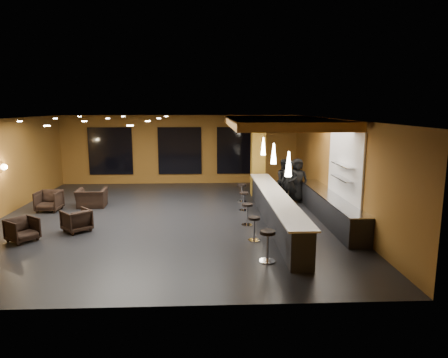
{
  "coord_description": "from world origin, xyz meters",
  "views": [
    {
      "loc": [
        1.36,
        -13.92,
        3.93
      ],
      "look_at": [
        2.0,
        0.5,
        1.3
      ],
      "focal_mm": 32.0,
      "sensor_mm": 36.0,
      "label": 1
    }
  ],
  "objects_px": {
    "staff_a": "(289,183)",
    "staff_b": "(285,181)",
    "armchair_c": "(49,201)",
    "prep_counter": "(329,208)",
    "bar_stool_3": "(244,199)",
    "bar_stool_1": "(254,226)",
    "bar_stool_2": "(247,212)",
    "column": "(258,156)",
    "staff_c": "(297,180)",
    "bar_counter": "(275,210)",
    "pendant_0": "(289,164)",
    "pendant_2": "(263,146)",
    "pendant_1": "(274,154)",
    "bar_stool_0": "(267,242)",
    "armchair_a": "(22,230)",
    "armchair_d": "(92,198)",
    "armchair_b": "(77,220)",
    "bar_stool_4": "(242,190)"
  },
  "relations": [
    {
      "from": "bar_counter",
      "to": "armchair_a",
      "type": "relative_size",
      "value": 10.37
    },
    {
      "from": "pendant_1",
      "to": "staff_a",
      "type": "relative_size",
      "value": 0.38
    },
    {
      "from": "bar_counter",
      "to": "bar_stool_1",
      "type": "bearing_deg",
      "value": -118.67
    },
    {
      "from": "pendant_1",
      "to": "bar_stool_0",
      "type": "height_order",
      "value": "pendant_1"
    },
    {
      "from": "bar_stool_1",
      "to": "bar_stool_2",
      "type": "height_order",
      "value": "bar_stool_2"
    },
    {
      "from": "armchair_a",
      "to": "bar_stool_1",
      "type": "xyz_separation_m",
      "value": [
        6.84,
        -0.27,
        0.12
      ]
    },
    {
      "from": "pendant_0",
      "to": "bar_stool_1",
      "type": "height_order",
      "value": "pendant_0"
    },
    {
      "from": "column",
      "to": "staff_c",
      "type": "xyz_separation_m",
      "value": [
        1.45,
        -1.47,
        -0.83
      ]
    },
    {
      "from": "pendant_2",
      "to": "armchair_c",
      "type": "bearing_deg",
      "value": -173.88
    },
    {
      "from": "pendant_1",
      "to": "staff_b",
      "type": "height_order",
      "value": "pendant_1"
    },
    {
      "from": "staff_a",
      "to": "bar_stool_3",
      "type": "relative_size",
      "value": 2.6
    },
    {
      "from": "staff_a",
      "to": "staff_c",
      "type": "xyz_separation_m",
      "value": [
        0.47,
        0.72,
        -0.02
      ]
    },
    {
      "from": "prep_counter",
      "to": "bar_stool_2",
      "type": "xyz_separation_m",
      "value": [
        -2.95,
        -0.57,
        0.05
      ]
    },
    {
      "from": "staff_c",
      "to": "armchair_d",
      "type": "xyz_separation_m",
      "value": [
        -8.29,
        -0.46,
        -0.56
      ]
    },
    {
      "from": "pendant_1",
      "to": "staff_c",
      "type": "relative_size",
      "value": 0.38
    },
    {
      "from": "pendant_2",
      "to": "bar_stool_2",
      "type": "bearing_deg",
      "value": -107.09
    },
    {
      "from": "bar_counter",
      "to": "prep_counter",
      "type": "bearing_deg",
      "value": 14.04
    },
    {
      "from": "bar_stool_2",
      "to": "pendant_0",
      "type": "bearing_deg",
      "value": -63.85
    },
    {
      "from": "prep_counter",
      "to": "pendant_2",
      "type": "xyz_separation_m",
      "value": [
        -2.0,
        2.5,
        1.92
      ]
    },
    {
      "from": "pendant_2",
      "to": "bar_stool_2",
      "type": "relative_size",
      "value": 0.94
    },
    {
      "from": "staff_b",
      "to": "bar_stool_2",
      "type": "relative_size",
      "value": 2.44
    },
    {
      "from": "bar_stool_2",
      "to": "staff_a",
      "type": "bearing_deg",
      "value": 52.33
    },
    {
      "from": "prep_counter",
      "to": "pendant_0",
      "type": "relative_size",
      "value": 8.57
    },
    {
      "from": "bar_stool_2",
      "to": "bar_counter",
      "type": "bearing_deg",
      "value": 4.53
    },
    {
      "from": "staff_a",
      "to": "armchair_c",
      "type": "bearing_deg",
      "value": -161.9
    },
    {
      "from": "bar_counter",
      "to": "bar_stool_0",
      "type": "distance_m",
      "value": 3.36
    },
    {
      "from": "bar_counter",
      "to": "bar_stool_1",
      "type": "distance_m",
      "value": 1.88
    },
    {
      "from": "staff_a",
      "to": "armchair_a",
      "type": "height_order",
      "value": "staff_a"
    },
    {
      "from": "bar_counter",
      "to": "prep_counter",
      "type": "height_order",
      "value": "bar_counter"
    },
    {
      "from": "column",
      "to": "armchair_d",
      "type": "xyz_separation_m",
      "value": [
        -6.84,
        -1.93,
        -1.39
      ]
    },
    {
      "from": "pendant_2",
      "to": "staff_b",
      "type": "xyz_separation_m",
      "value": [
        0.93,
        0.03,
        -1.44
      ]
    },
    {
      "from": "prep_counter",
      "to": "staff_c",
      "type": "height_order",
      "value": "staff_c"
    },
    {
      "from": "pendant_0",
      "to": "staff_a",
      "type": "height_order",
      "value": "pendant_0"
    },
    {
      "from": "staff_a",
      "to": "bar_stool_0",
      "type": "bearing_deg",
      "value": -90.69
    },
    {
      "from": "armchair_c",
      "to": "armchair_d",
      "type": "distance_m",
      "value": 1.55
    },
    {
      "from": "staff_a",
      "to": "bar_stool_4",
      "type": "xyz_separation_m",
      "value": [
        -1.81,
        0.89,
        -0.45
      ]
    },
    {
      "from": "pendant_2",
      "to": "armchair_a",
      "type": "relative_size",
      "value": 0.91
    },
    {
      "from": "armchair_d",
      "to": "staff_a",
      "type": "bearing_deg",
      "value": 175.34
    },
    {
      "from": "staff_b",
      "to": "bar_stool_1",
      "type": "relative_size",
      "value": 2.48
    },
    {
      "from": "column",
      "to": "staff_c",
      "type": "relative_size",
      "value": 1.91
    },
    {
      "from": "prep_counter",
      "to": "bar_stool_4",
      "type": "relative_size",
      "value": 8.03
    },
    {
      "from": "staff_a",
      "to": "armchair_b",
      "type": "height_order",
      "value": "staff_a"
    },
    {
      "from": "armchair_b",
      "to": "bar_stool_3",
      "type": "height_order",
      "value": "bar_stool_3"
    },
    {
      "from": "pendant_0",
      "to": "staff_c",
      "type": "distance_m",
      "value": 5.52
    },
    {
      "from": "pendant_0",
      "to": "bar_stool_2",
      "type": "relative_size",
      "value": 0.94
    },
    {
      "from": "prep_counter",
      "to": "bar_stool_2",
      "type": "bearing_deg",
      "value": -168.96
    },
    {
      "from": "prep_counter",
      "to": "staff_b",
      "type": "distance_m",
      "value": 2.79
    },
    {
      "from": "column",
      "to": "pendant_1",
      "type": "xyz_separation_m",
      "value": [
        0.0,
        -4.1,
        0.6
      ]
    },
    {
      "from": "staff_a",
      "to": "staff_b",
      "type": "height_order",
      "value": "staff_a"
    },
    {
      "from": "bar_stool_1",
      "to": "bar_stool_2",
      "type": "bearing_deg",
      "value": 91.65
    }
  ]
}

